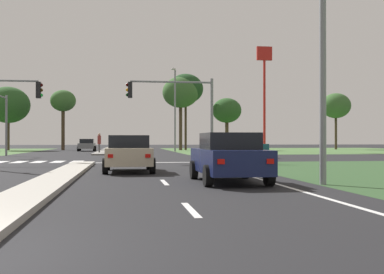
{
  "coord_description": "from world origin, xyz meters",
  "views": [
    {
      "loc": [
        2.22,
        -5.58,
        1.35
      ],
      "look_at": [
        7.97,
        34.6,
        1.6
      ],
      "focal_mm": 44.77,
      "sensor_mm": 36.0,
      "label": 1
    }
  ],
  "objects": [
    {
      "name": "crosswalk_bar_sixth",
      "position": [
        -0.65,
        24.8,
        0.01
      ],
      "size": [
        0.7,
        2.8,
        0.01
      ],
      "primitive_type": "cube",
      "color": "silver",
      "rests_on": "ground"
    },
    {
      "name": "treeline_seventh",
      "position": [
        32.44,
        59.49,
        6.25
      ],
      "size": [
        4.23,
        4.23,
        8.08
      ],
      "color": "#423323",
      "rests_on": "ground"
    },
    {
      "name": "street_lamp_near",
      "position": [
        8.04,
        8.25,
        4.68
      ],
      "size": [
        1.68,
        1.24,
        8.35
      ],
      "color": "gray",
      "rests_on": "ground"
    },
    {
      "name": "pedestrian_at_median",
      "position": [
        -0.14,
        41.91,
        1.29
      ],
      "size": [
        0.34,
        0.34,
        1.88
      ],
      "rotation": [
        0.0,
        0.0,
        5.98
      ],
      "color": "#4C4C4C",
      "rests_on": "median_island_far"
    },
    {
      "name": "fastfood_pole_sign",
      "position": [
        18.45,
        48.32,
        8.88
      ],
      "size": [
        1.8,
        0.4,
        12.24
      ],
      "color": "red",
      "rests_on": "ground"
    },
    {
      "name": "grass_verge_far_right",
      "position": [
        25.5,
        54.5,
        0.0
      ],
      "size": [
        35.0,
        35.0,
        0.01
      ],
      "primitive_type": "cube",
      "color": "#476B38",
      "rests_on": "ground"
    },
    {
      "name": "median_island_far",
      "position": [
        0.0,
        55.0,
        0.07
      ],
      "size": [
        1.2,
        36.0,
        0.14
      ],
      "primitive_type": "cube",
      "color": "gray",
      "rests_on": "ground"
    },
    {
      "name": "crosswalk_bar_fourth",
      "position": [
        -2.95,
        24.8,
        0.01
      ],
      "size": [
        0.7,
        2.8,
        0.01
      ],
      "primitive_type": "cube",
      "color": "silver",
      "rests_on": "ground"
    },
    {
      "name": "treeline_fourth",
      "position": [
        9.73,
        57.57,
        7.64
      ],
      "size": [
        4.84,
        4.84,
        9.75
      ],
      "color": "#423323",
      "rests_on": "ground"
    },
    {
      "name": "lane_dash_third",
      "position": [
        3.5,
        15.55,
        0.01
      ],
      "size": [
        0.14,
        2.0,
        0.01
      ],
      "primitive_type": "cube",
      "color": "silver",
      "rests_on": "ground"
    },
    {
      "name": "treeline_third",
      "position": [
        -5.7,
        59.23,
        6.4
      ],
      "size": [
        3.33,
        3.33,
        7.95
      ],
      "color": "#423323",
      "rests_on": "ground"
    },
    {
      "name": "treeline_second",
      "position": [
        -12.67,
        59.32,
        5.9
      ],
      "size": [
        5.56,
        5.56,
        8.28
      ],
      "color": "#423323",
      "rests_on": "ground"
    },
    {
      "name": "crosswalk_bar_third",
      "position": [
        -4.1,
        24.8,
        0.01
      ],
      "size": [
        0.7,
        2.8,
        0.01
      ],
      "primitive_type": "cube",
      "color": "silver",
      "rests_on": "ground"
    },
    {
      "name": "car_grey_near",
      "position": [
        -2.2,
        53.7,
        0.76
      ],
      "size": [
        2.06,
        4.15,
        1.48
      ],
      "rotation": [
        0.0,
        0.0,
        3.14
      ],
      "color": "slate",
      "rests_on": "ground"
    },
    {
      "name": "edge_line_right",
      "position": [
        6.85,
        12.0,
        0.01
      ],
      "size": [
        0.14,
        24.0,
        0.01
      ],
      "primitive_type": "cube",
      "color": "silver",
      "rests_on": "ground"
    },
    {
      "name": "median_island_near",
      "position": [
        0.0,
        11.0,
        0.07
      ],
      "size": [
        1.2,
        22.0,
        0.14
      ],
      "primitive_type": "cube",
      "color": "#ADA89E",
      "rests_on": "ground"
    },
    {
      "name": "lane_dash_near",
      "position": [
        3.5,
        3.55,
        0.01
      ],
      "size": [
        0.14,
        2.0,
        0.01
      ],
      "primitive_type": "cube",
      "color": "silver",
      "rests_on": "ground"
    },
    {
      "name": "ground_plane",
      "position": [
        0.0,
        30.0,
        0.0
      ],
      "size": [
        200.0,
        200.0,
        0.0
      ],
      "primitive_type": "plane",
      "color": "black"
    },
    {
      "name": "car_navy_third",
      "position": [
        5.54,
        9.35,
        0.8
      ],
      "size": [
        2.04,
        4.41,
        1.58
      ],
      "color": "#161E47",
      "rests_on": "ground"
    },
    {
      "name": "car_beige_fourth",
      "position": [
        2.43,
        14.88,
        0.79
      ],
      "size": [
        2.08,
        4.29,
        1.54
      ],
      "color": "#BCAD8E",
      "rests_on": "ground"
    },
    {
      "name": "traffic_signal_near_right",
      "position": [
        5.55,
        23.4,
        3.6
      ],
      "size": [
        5.35,
        0.32,
        5.14
      ],
      "color": "gray",
      "rests_on": "ground"
    },
    {
      "name": "street_lamp_third",
      "position": [
        8.14,
        49.86,
        5.34
      ],
      "size": [
        0.79,
        2.44,
        9.54
      ],
      "color": "gray",
      "rests_on": "ground"
    },
    {
      "name": "lane_dash_fourth",
      "position": [
        3.5,
        21.55,
        0.01
      ],
      "size": [
        0.14,
        2.0,
        0.01
      ],
      "primitive_type": "cube",
      "color": "silver",
      "rests_on": "ground"
    },
    {
      "name": "lane_dash_second",
      "position": [
        3.5,
        9.55,
        0.01
      ],
      "size": [
        0.14,
        2.0,
        0.01
      ],
      "primitive_type": "cube",
      "color": "silver",
      "rests_on": "ground"
    },
    {
      "name": "treeline_fifth",
      "position": [
        15.98,
        57.45,
        5.27
      ],
      "size": [
        3.92,
        3.92,
        6.99
      ],
      "color": "#423323",
      "rests_on": "ground"
    },
    {
      "name": "crosswalk_bar_fifth",
      "position": [
        -1.8,
        24.8,
        0.01
      ],
      "size": [
        0.7,
        2.8,
        0.01
      ],
      "primitive_type": "cube",
      "color": "silver",
      "rests_on": "ground"
    },
    {
      "name": "treeline_sixth",
      "position": [
        10.49,
        58.21,
        8.21
      ],
      "size": [
        4.74,
        4.74,
        10.26
      ],
      "color": "#423323",
      "rests_on": "ground"
    },
    {
      "name": "traffic_signal_far_left",
      "position": [
        -7.6,
        34.74,
        3.57
      ],
      "size": [
        0.32,
        4.9,
        5.13
      ],
      "color": "gray",
      "rests_on": "ground"
    },
    {
      "name": "lane_dash_fifth",
      "position": [
        3.5,
        27.55,
        0.01
      ],
      "size": [
        0.14,
        2.0,
        0.01
      ],
      "primitive_type": "cube",
      "color": "silver",
      "rests_on": "ground"
    },
    {
      "name": "car_teal_second",
      "position": [
        10.66,
        29.1,
        0.81
      ],
      "size": [
        4.2,
        1.99,
        1.58
      ],
      "rotation": [
        0.0,
        0.0,
        -1.57
      ],
      "color": "#19565B",
      "rests_on": "ground"
    },
    {
      "name": "stop_bar_near",
      "position": [
        3.8,
        23.0,
        0.01
      ],
      "size": [
        6.4,
        0.5,
        0.01
      ],
      "primitive_type": "cube",
      "color": "silver",
      "rests_on": "ground"
    }
  ]
}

